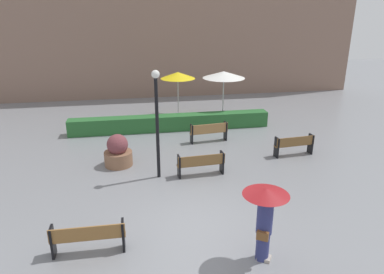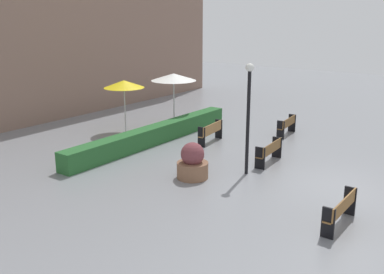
# 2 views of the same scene
# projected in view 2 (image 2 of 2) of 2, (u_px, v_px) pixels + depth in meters

# --- Properties ---
(ground_plane) EXTENTS (60.00, 60.00, 0.00)m
(ground_plane) POSITION_uv_depth(u_px,v_px,m) (346.00, 187.00, 14.44)
(ground_plane) COLOR gray
(bench_back_row) EXTENTS (1.76, 0.51, 0.87)m
(bench_back_row) POSITION_uv_depth(u_px,v_px,m) (211.00, 131.00, 19.33)
(bench_back_row) COLOR #9E7242
(bench_back_row) RESTS_ON ground
(bench_mid_center) EXTENTS (1.76, 0.49, 0.82)m
(bench_mid_center) POSITION_uv_depth(u_px,v_px,m) (270.00, 151.00, 16.65)
(bench_mid_center) COLOR brown
(bench_mid_center) RESTS_ON ground
(bench_far_right) EXTENTS (1.70, 0.49, 0.84)m
(bench_far_right) POSITION_uv_depth(u_px,v_px,m) (287.00, 125.00, 20.54)
(bench_far_right) COLOR brown
(bench_far_right) RESTS_ON ground
(bench_near_left) EXTENTS (1.82, 0.35, 0.82)m
(bench_near_left) POSITION_uv_depth(u_px,v_px,m) (341.00, 209.00, 11.65)
(bench_near_left) COLOR olive
(bench_near_left) RESTS_ON ground
(planter_pot) EXTENTS (1.08, 1.08, 1.26)m
(planter_pot) POSITION_uv_depth(u_px,v_px,m) (193.00, 163.00, 15.12)
(planter_pot) COLOR brown
(planter_pot) RESTS_ON ground
(lamp_post) EXTENTS (0.28, 0.28, 3.87)m
(lamp_post) POSITION_uv_depth(u_px,v_px,m) (248.00, 108.00, 15.03)
(lamp_post) COLOR black
(lamp_post) RESTS_ON ground
(patio_umbrella_yellow) EXTENTS (1.90, 1.90, 2.47)m
(patio_umbrella_yellow) POSITION_uv_depth(u_px,v_px,m) (124.00, 84.00, 20.72)
(patio_umbrella_yellow) COLOR silver
(patio_umbrella_yellow) RESTS_ON ground
(patio_umbrella_white) EXTENTS (2.23, 2.23, 2.64)m
(patio_umbrella_white) POSITION_uv_depth(u_px,v_px,m) (174.00, 77.00, 21.79)
(patio_umbrella_white) COLOR silver
(patio_umbrella_white) RESTS_ON ground
(hedge_strip) EXTENTS (9.89, 0.70, 0.77)m
(hedge_strip) POSITION_uv_depth(u_px,v_px,m) (154.00, 135.00, 19.29)
(hedge_strip) COLOR #28602D
(hedge_strip) RESTS_ON ground
(building_facade) EXTENTS (28.00, 1.20, 11.34)m
(building_facade) POSITION_uv_depth(u_px,v_px,m) (33.00, 9.00, 22.00)
(building_facade) COLOR #846656
(building_facade) RESTS_ON ground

